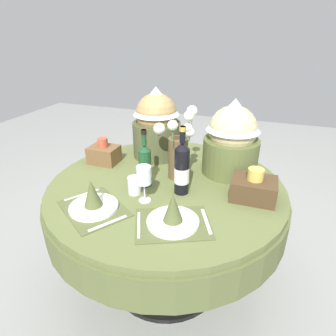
{
  "coord_description": "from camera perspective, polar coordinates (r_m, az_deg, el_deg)",
  "views": [
    {
      "loc": [
        0.48,
        -1.37,
        1.53
      ],
      "look_at": [
        0.0,
        0.03,
        0.8
      ],
      "focal_mm": 30.63,
      "sensor_mm": 36.0,
      "label": 1
    }
  ],
  "objects": [
    {
      "name": "ground",
      "position": [
        2.11,
        -0.32,
        -20.48
      ],
      "size": [
        8.0,
        8.0,
        0.0
      ],
      "primitive_type": "plane",
      "color": "gray"
    },
    {
      "name": "dining_table",
      "position": [
        1.73,
        -0.37,
        -7.01
      ],
      "size": [
        1.37,
        1.37,
        0.72
      ],
      "color": "#5B6638",
      "rests_on": "ground"
    },
    {
      "name": "place_setting_left",
      "position": [
        1.45,
        -14.69,
        -6.32
      ],
      "size": [
        0.43,
        0.41,
        0.16
      ],
      "color": "#4E562F",
      "rests_on": "dining_table"
    },
    {
      "name": "place_setting_right",
      "position": [
        1.31,
        0.99,
        -9.37
      ],
      "size": [
        0.42,
        0.38,
        0.16
      ],
      "color": "#4E562F",
      "rests_on": "dining_table"
    },
    {
      "name": "flower_vase",
      "position": [
        1.65,
        2.04,
        3.77
      ],
      "size": [
        0.25,
        0.26,
        0.42
      ],
      "color": "brown",
      "rests_on": "dining_table"
    },
    {
      "name": "wine_bottle_left",
      "position": [
        1.59,
        -4.59,
        0.54
      ],
      "size": [
        0.07,
        0.07,
        0.33
      ],
      "color": "#194223",
      "rests_on": "dining_table"
    },
    {
      "name": "wine_bottle_centre",
      "position": [
        1.5,
        2.77,
        -0.08
      ],
      "size": [
        0.08,
        0.08,
        0.37
      ],
      "color": "black",
      "rests_on": "dining_table"
    },
    {
      "name": "wine_glass_left",
      "position": [
        1.43,
        -4.82,
        -1.6
      ],
      "size": [
        0.07,
        0.07,
        0.2
      ],
      "color": "silver",
      "rests_on": "dining_table"
    },
    {
      "name": "tumbler_near_right",
      "position": [
        1.55,
        -6.7,
        -3.44
      ],
      "size": [
        0.07,
        0.07,
        0.1
      ],
      "primitive_type": "cylinder",
      "color": "silver",
      "rests_on": "dining_table"
    },
    {
      "name": "gift_tub_back_left",
      "position": [
        1.94,
        -2.32,
        9.35
      ],
      "size": [
        0.32,
        0.32,
        0.47
      ],
      "color": "#474C2D",
      "rests_on": "dining_table"
    },
    {
      "name": "gift_tub_back_right",
      "position": [
        1.73,
        12.65,
        6.32
      ],
      "size": [
        0.33,
        0.33,
        0.46
      ],
      "color": "#566033",
      "rests_on": "dining_table"
    },
    {
      "name": "woven_basket_side_left",
      "position": [
        1.93,
        -12.62,
        2.79
      ],
      "size": [
        0.19,
        0.14,
        0.17
      ],
      "color": "brown",
      "rests_on": "dining_table"
    },
    {
      "name": "woven_basket_side_right",
      "position": [
        1.55,
        16.68,
        -3.77
      ],
      "size": [
        0.23,
        0.18,
        0.17
      ],
      "color": "#47331E",
      "rests_on": "dining_table"
    }
  ]
}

